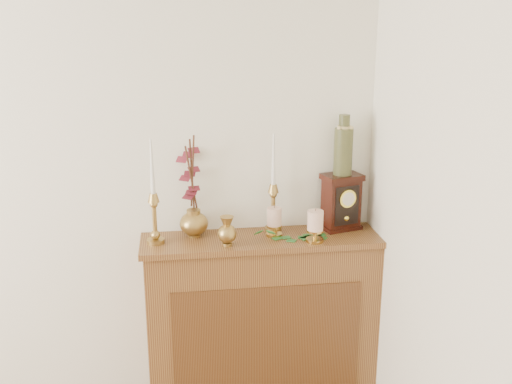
{
  "coord_description": "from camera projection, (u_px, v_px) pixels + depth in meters",
  "views": [
    {
      "loc": [
        0.98,
        -0.74,
        2.02
      ],
      "look_at": [
        1.36,
        2.05,
        1.19
      ],
      "focal_mm": 42.0,
      "sensor_mm": 36.0,
      "label": 1
    }
  ],
  "objects": [
    {
      "name": "ceramic_vase",
      "position": [
        343.0,
        148.0,
        3.06
      ],
      "size": [
        0.1,
        0.1,
        0.31
      ],
      "rotation": [
        0.0,
        0.0,
        0.26
      ],
      "color": "#172F21",
      "rests_on": "mantel_clock"
    },
    {
      "name": "pillar_candle_left",
      "position": [
        274.0,
        220.0,
        3.05
      ],
      "size": [
        0.08,
        0.08,
        0.16
      ],
      "rotation": [
        0.0,
        0.0,
        0.17
      ],
      "color": "#B99340",
      "rests_on": "console_shelf"
    },
    {
      "name": "mantel_clock",
      "position": [
        341.0,
        202.0,
        3.14
      ],
      "size": [
        0.23,
        0.18,
        0.3
      ],
      "rotation": [
        0.0,
        0.0,
        0.26
      ],
      "color": "black",
      "rests_on": "console_shelf"
    },
    {
      "name": "ivy_garland",
      "position": [
        289.0,
        238.0,
        3.01
      ],
      "size": [
        0.42,
        0.19,
        0.07
      ],
      "rotation": [
        0.0,
        0.0,
        -0.03
      ],
      "color": "#2A6B29",
      "rests_on": "console_shelf"
    },
    {
      "name": "bud_vase",
      "position": [
        227.0,
        232.0,
        2.92
      ],
      "size": [
        0.09,
        0.09,
        0.15
      ],
      "rotation": [
        0.0,
        0.0,
        -0.13
      ],
      "color": "#B68C48",
      "rests_on": "console_shelf"
    },
    {
      "name": "pillar_candle_right",
      "position": [
        315.0,
        225.0,
        2.97
      ],
      "size": [
        0.09,
        0.09,
        0.17
      ],
      "rotation": [
        0.0,
        0.0,
        0.31
      ],
      "color": "#B99340",
      "rests_on": "console_shelf"
    },
    {
      "name": "console_shelf",
      "position": [
        262.0,
        323.0,
        3.2
      ],
      "size": [
        1.24,
        0.34,
        0.93
      ],
      "color": "brown",
      "rests_on": "ground"
    },
    {
      "name": "candlestick_center",
      "position": [
        273.0,
        200.0,
        3.1
      ],
      "size": [
        0.09,
        0.09,
        0.52
      ],
      "rotation": [
        0.0,
        0.0,
        -0.37
      ],
      "color": "#B68C48",
      "rests_on": "console_shelf"
    },
    {
      "name": "candlestick_left",
      "position": [
        154.0,
        210.0,
        2.93
      ],
      "size": [
        0.09,
        0.09,
        0.53
      ],
      "rotation": [
        0.0,
        0.0,
        0.31
      ],
      "color": "#B68C48",
      "rests_on": "console_shelf"
    },
    {
      "name": "ginger_jar",
      "position": [
        191.0,
        189.0,
        3.04
      ],
      "size": [
        0.22,
        0.23,
        0.54
      ],
      "rotation": [
        0.0,
        0.0,
        -0.28
      ],
      "color": "#B68C48",
      "rests_on": "console_shelf"
    }
  ]
}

